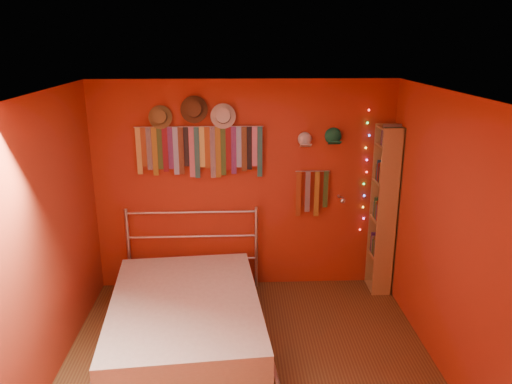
{
  "coord_description": "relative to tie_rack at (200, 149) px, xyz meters",
  "views": [
    {
      "loc": [
        -0.11,
        -3.88,
        2.92
      ],
      "look_at": [
        0.1,
        0.9,
        1.45
      ],
      "focal_mm": 35.0,
      "sensor_mm": 36.0,
      "label": 1
    }
  ],
  "objects": [
    {
      "name": "ground",
      "position": [
        0.5,
        -1.68,
        -1.73
      ],
      "size": [
        3.5,
        3.5,
        0.0
      ],
      "primitive_type": "plane",
      "color": "#56351D",
      "rests_on": "ground"
    },
    {
      "name": "reading_lamp",
      "position": [
        1.63,
        -0.15,
        -0.58
      ],
      "size": [
        0.06,
        0.27,
        0.08
      ],
      "color": "silver",
      "rests_on": "back_wall"
    },
    {
      "name": "bookshelf",
      "position": [
        2.16,
        -0.15,
        -0.71
      ],
      "size": [
        0.25,
        0.34,
        2.0
      ],
      "color": "#A07D48",
      "rests_on": "ground"
    },
    {
      "name": "right_wall",
      "position": [
        2.25,
        -1.68,
        -0.48
      ],
      "size": [
        0.02,
        3.5,
        2.5
      ],
      "primitive_type": "cube",
      "color": "#A42D1A",
      "rests_on": "ground"
    },
    {
      "name": "bed",
      "position": [
        -0.12,
        -1.11,
        -1.49
      ],
      "size": [
        1.73,
        2.19,
        1.03
      ],
      "rotation": [
        0.0,
        0.0,
        0.08
      ],
      "color": "silver",
      "rests_on": "ground"
    },
    {
      "name": "fairy_lights",
      "position": [
        1.92,
        0.03,
        -0.3
      ],
      "size": [
        0.06,
        0.02,
        1.47
      ],
      "color": "#FF3333",
      "rests_on": "back_wall"
    },
    {
      "name": "tie_rack",
      "position": [
        0.0,
        0.0,
        0.0
      ],
      "size": [
        1.45,
        0.03,
        0.6
      ],
      "color": "silver",
      "rests_on": "back_wall"
    },
    {
      "name": "back_wall",
      "position": [
        0.5,
        0.07,
        -0.48
      ],
      "size": [
        3.5,
        0.02,
        2.5
      ],
      "primitive_type": "cube",
      "color": "#A42D1A",
      "rests_on": "ground"
    },
    {
      "name": "cap_green",
      "position": [
        1.52,
        0.01,
        0.13
      ],
      "size": [
        0.19,
        0.23,
        0.19
      ],
      "color": "#166641",
      "rests_on": "back_wall"
    },
    {
      "name": "fedora_white",
      "position": [
        0.27,
        -0.03,
        0.38
      ],
      "size": [
        0.28,
        0.15,
        0.28
      ],
      "rotation": [
        1.36,
        0.0,
        0.0
      ],
      "color": "beige",
      "rests_on": "back_wall"
    },
    {
      "name": "fedora_olive",
      "position": [
        -0.43,
        -0.03,
        0.37
      ],
      "size": [
        0.26,
        0.14,
        0.26
      ],
      "rotation": [
        1.36,
        0.0,
        0.0
      ],
      "color": "brown",
      "rests_on": "back_wall"
    },
    {
      "name": "ceiling",
      "position": [
        0.5,
        -1.68,
        0.77
      ],
      "size": [
        3.5,
        3.5,
        0.02
      ],
      "primitive_type": "cube",
      "color": "white",
      "rests_on": "back_wall"
    },
    {
      "name": "left_wall",
      "position": [
        -1.25,
        -1.68,
        -0.48
      ],
      "size": [
        0.02,
        3.5,
        2.5
      ],
      "primitive_type": "cube",
      "color": "#A42D1A",
      "rests_on": "ground"
    },
    {
      "name": "fedora_brown",
      "position": [
        -0.05,
        -0.03,
        0.45
      ],
      "size": [
        0.3,
        0.16,
        0.3
      ],
      "rotation": [
        1.36,
        0.0,
        0.0
      ],
      "color": "#492E1A",
      "rests_on": "back_wall"
    },
    {
      "name": "small_tie_rack",
      "position": [
        1.29,
        0.0,
        -0.52
      ],
      "size": [
        0.4,
        0.03,
        0.55
      ],
      "color": "silver",
      "rests_on": "back_wall"
    },
    {
      "name": "cap_white",
      "position": [
        1.19,
        0.01,
        0.1
      ],
      "size": [
        0.17,
        0.21,
        0.17
      ],
      "color": "silver",
      "rests_on": "back_wall"
    }
  ]
}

